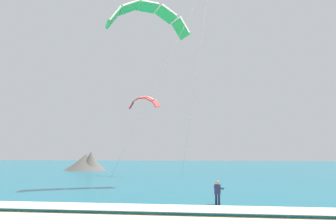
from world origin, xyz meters
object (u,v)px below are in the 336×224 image
(surfboard, at_px, (218,208))
(kite_distant, at_px, (143,101))
(kite_primary, at_px, (148,15))
(kitesurfer, at_px, (218,192))

(surfboard, height_order, kite_distant, kite_distant)
(surfboard, bearing_deg, kite_primary, 123.04)
(kitesurfer, relative_size, kite_primary, 0.10)
(surfboard, xyz_separation_m, kitesurfer, (0.01, 0.02, 0.91))
(kite_primary, bearing_deg, kitesurfer, -56.88)
(kitesurfer, distance_m, kite_primary, 19.44)
(kite_primary, height_order, kite_distant, kite_primary)
(kitesurfer, bearing_deg, kite_distant, 111.27)
(surfboard, distance_m, kite_distant, 30.71)
(surfboard, distance_m, kitesurfer, 0.91)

